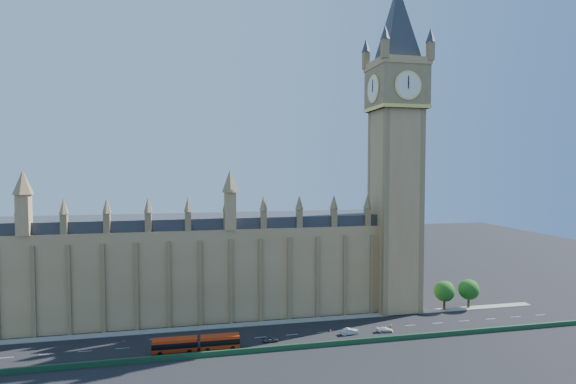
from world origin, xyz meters
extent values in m
plane|color=black|center=(0.00, 0.00, 0.00)|extent=(400.00, 400.00, 0.00)
cube|color=#A67D50|center=(-25.00, 22.00, 12.50)|extent=(120.00, 20.00, 25.00)
cube|color=#2D3035|center=(-25.00, 22.00, 26.50)|extent=(120.00, 18.00, 3.00)
cube|color=#A67D50|center=(38.00, 14.00, 29.00)|extent=(12.00, 12.00, 58.00)
cube|color=olive|center=(38.00, 14.00, 64.00)|extent=(14.00, 14.00, 12.00)
cylinder|color=silver|center=(38.00, 6.85, 64.00)|extent=(7.20, 0.30, 7.20)
cube|color=#A67D50|center=(38.00, 14.00, 71.00)|extent=(14.50, 14.50, 2.00)
cube|color=#1E4C2D|center=(0.00, -9.00, 0.60)|extent=(160.00, 0.60, 1.20)
cube|color=gray|center=(0.00, 9.50, 0.08)|extent=(160.00, 3.00, 0.16)
cylinder|color=#382619|center=(52.00, 10.00, 2.00)|extent=(0.70, 0.70, 4.00)
sphere|color=#185015|center=(52.00, 10.00, 5.50)|extent=(6.00, 6.00, 6.00)
sphere|color=#185015|center=(52.80, 10.30, 6.10)|extent=(4.38, 4.38, 4.38)
cylinder|color=#382619|center=(60.00, 10.00, 2.00)|extent=(0.70, 0.70, 4.00)
sphere|color=#185015|center=(60.00, 10.00, 5.50)|extent=(6.00, 6.00, 6.00)
sphere|color=#185015|center=(60.80, 10.30, 6.10)|extent=(4.38, 4.38, 4.38)
cube|color=#B62A0C|center=(-24.02, -5.26, 1.64)|extent=(9.89, 2.91, 3.28)
cube|color=#B62A0C|center=(-14.06, -5.44, 1.64)|extent=(8.80, 2.89, 3.28)
cube|color=black|center=(-24.02, -5.26, 2.04)|extent=(9.95, 2.96, 1.25)
cube|color=black|center=(-14.06, -5.44, 2.04)|extent=(8.85, 2.94, 1.25)
cylinder|color=black|center=(-19.31, -5.35, 1.48)|extent=(0.90, 2.64, 2.63)
cylinder|color=black|center=(-27.19, -6.57, 0.55)|extent=(1.10, 0.35, 1.09)
cylinder|color=black|center=(-27.14, -3.84, 0.55)|extent=(1.10, 0.35, 1.09)
cylinder|color=black|center=(-20.89, -6.69, 0.55)|extent=(1.10, 0.35, 1.09)
cylinder|color=black|center=(-20.84, -3.95, 0.55)|extent=(1.10, 0.35, 1.09)
cylinder|color=black|center=(-16.89, -6.76, 0.55)|extent=(1.10, 0.35, 1.09)
cylinder|color=black|center=(-16.84, -4.02, 0.55)|extent=(1.10, 0.35, 1.09)
cylinder|color=black|center=(-11.29, -6.86, 0.55)|extent=(1.10, 0.35, 1.09)
cylinder|color=black|center=(-11.24, -4.12, 0.55)|extent=(1.10, 0.35, 1.09)
imported|color=#43464B|center=(-2.00, -3.45, 0.64)|extent=(3.81, 1.64, 1.28)
imported|color=#ACB0B4|center=(17.99, -2.82, 0.76)|extent=(4.76, 2.01, 1.53)
imported|color=silver|center=(27.39, -3.16, 0.60)|extent=(4.25, 1.98, 1.20)
cube|color=black|center=(14.00, -0.06, 0.02)|extent=(0.46, 0.46, 0.04)
cone|color=orange|center=(14.00, -0.06, 0.31)|extent=(0.50, 0.50, 0.62)
cylinder|color=white|center=(14.00, -0.06, 0.40)|extent=(0.30, 0.30, 0.11)
cube|color=black|center=(30.52, -0.11, 0.02)|extent=(0.55, 0.55, 0.04)
cone|color=red|center=(30.52, -0.11, 0.37)|extent=(0.60, 0.60, 0.73)
cylinder|color=white|center=(30.52, -0.11, 0.47)|extent=(0.36, 0.36, 0.13)
cube|color=black|center=(17.29, -1.96, 0.02)|extent=(0.53, 0.53, 0.05)
cone|color=#FF420D|center=(17.29, -1.96, 0.39)|extent=(0.58, 0.58, 0.79)
cylinder|color=white|center=(17.29, -1.96, 0.51)|extent=(0.38, 0.38, 0.14)
cube|color=black|center=(19.15, -2.77, 0.02)|extent=(0.46, 0.46, 0.04)
cone|color=orange|center=(19.15, -2.77, 0.37)|extent=(0.51, 0.51, 0.73)
cylinder|color=white|center=(19.15, -2.77, 0.47)|extent=(0.36, 0.36, 0.13)
camera|label=1|loc=(-20.15, -106.84, 41.06)|focal=28.00mm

